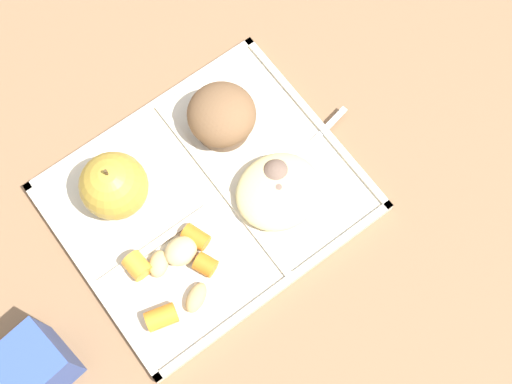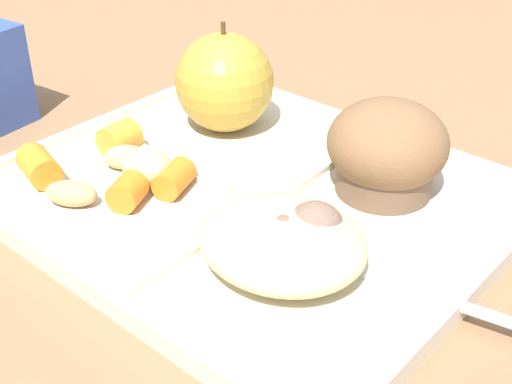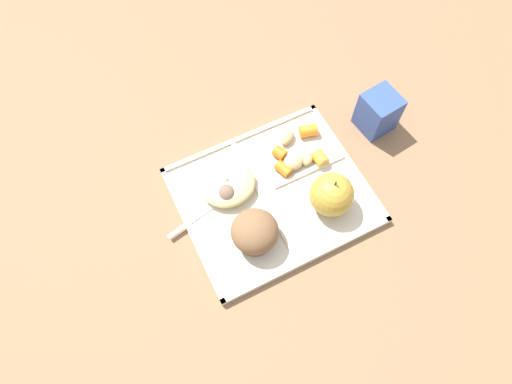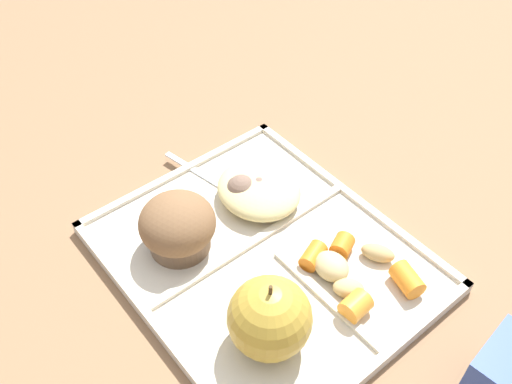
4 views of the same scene
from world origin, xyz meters
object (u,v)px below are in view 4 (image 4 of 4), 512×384
at_px(bran_muffin, 178,226).
at_px(green_apple, 270,318).
at_px(lunch_tray, 263,258).
at_px(plastic_fork, 220,186).

bearing_deg(bran_muffin, green_apple, 180.00).
xyz_separation_m(lunch_tray, bran_muffin, (0.07, 0.06, 0.04)).
height_order(bran_muffin, plastic_fork, bran_muffin).
distance_m(bran_muffin, plastic_fork, 0.11).
bearing_deg(bran_muffin, plastic_fork, -62.26).
bearing_deg(bran_muffin, lunch_tray, -137.74).
distance_m(lunch_tray, bran_muffin, 0.10).
bearing_deg(lunch_tray, plastic_fork, -12.88).
distance_m(green_apple, plastic_fork, 0.22).
xyz_separation_m(green_apple, plastic_fork, (0.20, -0.09, -0.04)).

